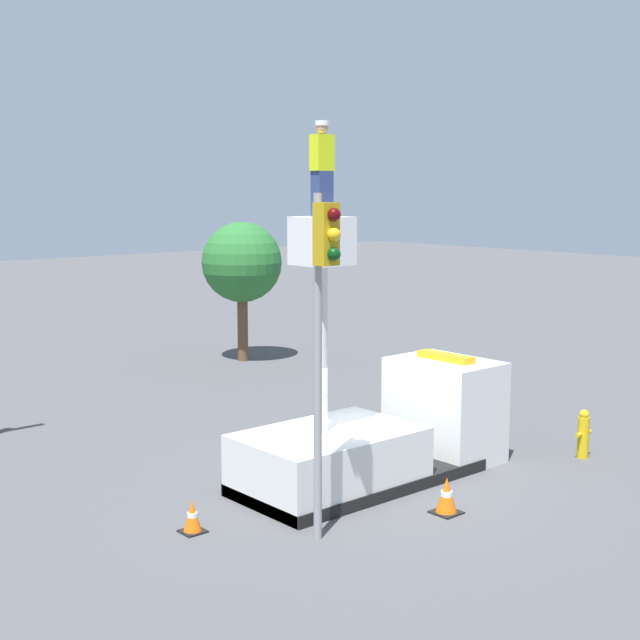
# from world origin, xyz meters

# --- Properties ---
(ground_plane) EXTENTS (120.00, 120.00, 0.00)m
(ground_plane) POSITION_xyz_m (0.00, 0.00, 0.00)
(ground_plane) COLOR #4C4C4F
(bucket_truck) EXTENTS (5.95, 2.35, 5.35)m
(bucket_truck) POSITION_xyz_m (0.57, 0.00, 0.90)
(bucket_truck) COLOR black
(bucket_truck) RESTS_ON ground
(worker) EXTENTS (0.40, 0.26, 1.75)m
(worker) POSITION_xyz_m (-1.00, 0.00, 6.23)
(worker) COLOR navy
(worker) RESTS_ON bucket_truck
(traffic_light_pole) EXTENTS (0.34, 0.57, 5.80)m
(traffic_light_pole) POSITION_xyz_m (-2.52, -1.78, 4.09)
(traffic_light_pole) COLOR gray
(traffic_light_pole) RESTS_ON ground
(fire_hydrant) EXTENTS (0.49, 0.25, 1.08)m
(fire_hydrant) POSITION_xyz_m (4.87, -2.00, 0.53)
(fire_hydrant) COLOR gold
(fire_hydrant) RESTS_ON ground
(traffic_cone_rear) EXTENTS (0.40, 0.40, 0.57)m
(traffic_cone_rear) POSITION_xyz_m (-3.98, -0.03, 0.27)
(traffic_cone_rear) COLOR black
(traffic_cone_rear) RESTS_ON ground
(traffic_cone_curbside) EXTENTS (0.49, 0.49, 0.67)m
(traffic_cone_curbside) POSITION_xyz_m (0.02, -2.29, 0.32)
(traffic_cone_curbside) COLOR black
(traffic_cone_curbside) RESTS_ON ground
(tree_left_bg) EXTENTS (2.73, 2.73, 4.77)m
(tree_left_bg) POSITION_xyz_m (5.86, 12.04, 3.37)
(tree_left_bg) COLOR brown
(tree_left_bg) RESTS_ON ground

